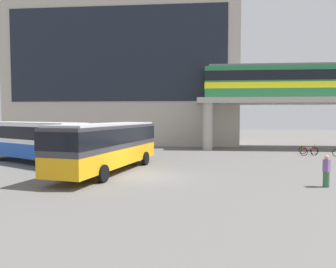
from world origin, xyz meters
name	(u,v)px	position (x,y,z in m)	size (l,w,h in m)	color
ground_plane	(164,156)	(0.00, 10.00, 0.00)	(120.00, 120.00, 0.00)	#605E5B
station_building	(128,71)	(-6.80, 26.13, 10.23)	(29.83, 13.97, 20.46)	#B2A899
elevated_platform	(316,106)	(16.59, 18.49, 4.90)	(27.17, 6.96, 5.72)	#ADA89E
train	(305,81)	(15.30, 18.49, 7.68)	(22.85, 2.96, 3.84)	#26723F
bus_main	(108,142)	(-2.83, 1.35, 1.99)	(4.72, 11.33, 3.22)	orange
bus_secondary	(33,138)	(-10.01, 5.02, 1.99)	(10.87, 7.62, 3.22)	#1E4CB2
bicycle_orange	(308,150)	(13.92, 12.93, 0.36)	(1.71, 0.64, 1.04)	black
bicycle_red	(309,152)	(13.53, 11.58, 0.36)	(1.75, 0.49, 1.04)	black
pedestrian_at_kerb	(326,172)	(9.67, -2.04, 0.78)	(0.46, 0.47, 1.67)	#33663F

